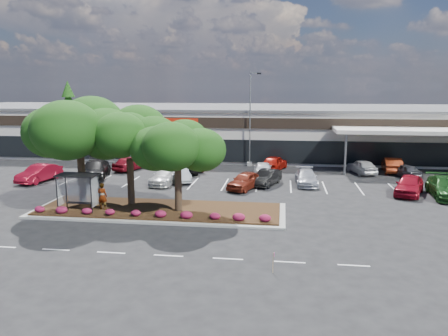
# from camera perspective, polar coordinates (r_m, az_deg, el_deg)

# --- Properties ---
(ground) EXTENTS (160.00, 160.00, 0.00)m
(ground) POSITION_cam_1_polar(r_m,az_deg,el_deg) (27.73, -6.73, -8.16)
(ground) COLOR black
(ground) RESTS_ON ground
(retail_store) EXTENTS (80.40, 25.20, 6.25)m
(retail_store) POSITION_cam_1_polar(r_m,az_deg,el_deg) (59.95, 1.37, 5.12)
(retail_store) COLOR beige
(retail_store) RESTS_ON ground
(landscape_island) EXTENTS (18.00, 6.00, 0.26)m
(landscape_island) POSITION_cam_1_polar(r_m,az_deg,el_deg) (31.89, -8.44, -5.46)
(landscape_island) COLOR #989893
(landscape_island) RESTS_ON ground
(lane_markings) EXTENTS (33.12, 20.06, 0.01)m
(lane_markings) POSITION_cam_1_polar(r_m,az_deg,el_deg) (37.54, -2.98, -3.09)
(lane_markings) COLOR silver
(lane_markings) RESTS_ON ground
(shrub_row) EXTENTS (17.00, 0.80, 0.50)m
(shrub_row) POSITION_cam_1_polar(r_m,az_deg,el_deg) (29.85, -9.58, -5.84)
(shrub_row) COLOR maroon
(shrub_row) RESTS_ON landscape_island
(bus_shelter) EXTENTS (2.75, 1.55, 2.59)m
(bus_shelter) POSITION_cam_1_polar(r_m,az_deg,el_deg) (32.39, -18.46, -1.67)
(bus_shelter) COLOR black
(bus_shelter) RESTS_ON landscape_island
(island_tree_west) EXTENTS (7.20, 7.20, 7.89)m
(island_tree_west) POSITION_cam_1_polar(r_m,az_deg,el_deg) (33.65, -18.26, 2.08)
(island_tree_west) COLOR #173B0E
(island_tree_west) RESTS_ON landscape_island
(island_tree_mid) EXTENTS (6.60, 6.60, 7.32)m
(island_tree_mid) POSITION_cam_1_polar(r_m,az_deg,el_deg) (32.96, -12.22, 1.70)
(island_tree_mid) COLOR #173B0E
(island_tree_mid) RESTS_ON landscape_island
(island_tree_east) EXTENTS (5.80, 5.80, 6.50)m
(island_tree_east) POSITION_cam_1_polar(r_m,az_deg,el_deg) (30.46, -6.06, 0.39)
(island_tree_east) COLOR #173B0E
(island_tree_east) RESTS_ON landscape_island
(conifer_north_west) EXTENTS (4.40, 4.40, 10.00)m
(conifer_north_west) POSITION_cam_1_polar(r_m,az_deg,el_deg) (80.38, -19.59, 7.23)
(conifer_north_west) COLOR #173B0E
(conifer_north_west) RESTS_ON ground
(person_waiting) EXTENTS (0.75, 0.55, 1.93)m
(person_waiting) POSITION_cam_1_polar(r_m,az_deg,el_deg) (32.19, -15.59, -3.56)
(person_waiting) COLOR #594C47
(person_waiting) RESTS_ON landscape_island
(light_pole) EXTENTS (1.38, 0.88, 10.50)m
(light_pole) POSITION_cam_1_polar(r_m,az_deg,el_deg) (49.22, 3.52, 5.67)
(light_pole) COLOR #989893
(light_pole) RESTS_ON ground
(survey_stake) EXTENTS (0.07, 0.14, 1.03)m
(survey_stake) POSITION_cam_1_polar(r_m,az_deg,el_deg) (21.58, 6.47, -11.85)
(survey_stake) COLOR tan
(survey_stake) RESTS_ON ground
(car_0) EXTENTS (2.54, 5.08, 1.60)m
(car_0) POSITION_cam_1_polar(r_m,az_deg,el_deg) (44.83, -22.99, -0.64)
(car_0) COLOR maroon
(car_0) RESTS_ON ground
(car_1) EXTENTS (3.65, 6.30, 1.72)m
(car_1) POSITION_cam_1_polar(r_m,az_deg,el_deg) (44.61, -16.51, -0.20)
(car_1) COLOR black
(car_1) RESTS_ON ground
(car_2) EXTENTS (3.26, 4.72, 1.47)m
(car_2) POSITION_cam_1_polar(r_m,az_deg,el_deg) (41.72, -5.86, -0.71)
(car_2) COLOR #B4BDC2
(car_2) RESTS_ON ground
(car_3) EXTENTS (2.38, 5.00, 1.41)m
(car_3) POSITION_cam_1_polar(r_m,az_deg,el_deg) (40.76, -7.67, -1.07)
(car_3) COLOR silver
(car_3) RESTS_ON ground
(car_4) EXTENTS (2.79, 4.52, 1.41)m
(car_4) POSITION_cam_1_polar(r_m,az_deg,el_deg) (40.00, 5.61, -1.25)
(car_4) COLOR black
(car_4) RESTS_ON ground
(car_5) EXTENTS (3.33, 4.76, 1.50)m
(car_5) POSITION_cam_1_polar(r_m,az_deg,el_deg) (38.32, 2.77, -1.66)
(car_5) COLOR maroon
(car_5) RESTS_ON ground
(car_6) EXTENTS (2.08, 4.74, 1.36)m
(car_6) POSITION_cam_1_polar(r_m,az_deg,el_deg) (40.65, 10.70, -1.23)
(car_6) COLOR #A5A7B0
(car_6) RESTS_ON ground
(car_7) EXTENTS (3.61, 5.21, 1.65)m
(car_7) POSITION_cam_1_polar(r_m,az_deg,el_deg) (39.41, 23.04, -2.06)
(car_7) COLOR maroon
(car_7) RESTS_ON ground
(car_8) EXTENTS (2.73, 5.78, 1.63)m
(car_8) POSITION_cam_1_polar(r_m,az_deg,el_deg) (39.72, 26.96, -2.29)
(car_8) COLOR #1B4919
(car_8) RESTS_ON ground
(car_9) EXTENTS (3.45, 5.01, 1.35)m
(car_9) POSITION_cam_1_polar(r_m,az_deg,el_deg) (48.98, -11.72, 0.73)
(car_9) COLOR #9EA5AA
(car_9) RESTS_ON ground
(car_10) EXTENTS (3.02, 4.84, 1.54)m
(car_10) POSITION_cam_1_polar(r_m,az_deg,el_deg) (47.92, -12.20, 0.61)
(car_10) COLOR maroon
(car_10) RESTS_ON ground
(car_11) EXTENTS (2.97, 5.81, 1.57)m
(car_11) POSITION_cam_1_polar(r_m,az_deg,el_deg) (46.06, -4.67, 0.44)
(car_11) COLOR black
(car_11) RESTS_ON ground
(car_12) EXTENTS (3.25, 4.93, 1.54)m
(car_12) POSITION_cam_1_polar(r_m,az_deg,el_deg) (47.11, -4.01, 0.66)
(car_12) COLOR #9C1F08
(car_12) RESTS_ON ground
(car_13) EXTENTS (3.11, 5.03, 1.60)m
(car_13) POSITION_cam_1_polar(r_m,az_deg,el_deg) (47.25, 6.59, 0.68)
(car_13) COLOR #981108
(car_13) RESTS_ON ground
(car_14) EXTENTS (2.15, 4.59, 1.52)m
(car_14) POSITION_cam_1_polar(r_m,az_deg,el_deg) (43.86, 5.11, -0.11)
(car_14) COLOR silver
(car_14) RESTS_ON ground
(car_15) EXTENTS (2.91, 4.69, 1.49)m
(car_15) POSITION_cam_1_polar(r_m,az_deg,el_deg) (47.27, 17.56, 0.19)
(car_15) COLOR silver
(car_15) RESTS_ON ground
(car_16) EXTENTS (2.64, 4.16, 1.32)m
(car_16) POSITION_cam_1_polar(r_m,az_deg,el_deg) (47.05, 22.62, -0.29)
(car_16) COLOR #4D4C53
(car_16) RESTS_ON ground
(car_17) EXTENTS (2.13, 4.91, 1.57)m
(car_17) POSITION_cam_1_polar(r_m,az_deg,el_deg) (49.14, 21.07, 0.40)
(car_17) COLOR #983114
(car_17) RESTS_ON ground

